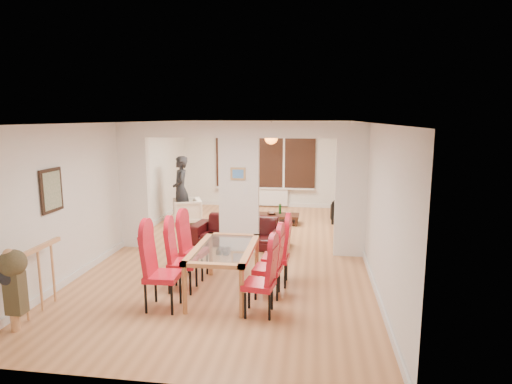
% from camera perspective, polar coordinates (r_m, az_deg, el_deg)
% --- Properties ---
extents(floor, '(5.00, 9.00, 0.01)m').
position_cam_1_polar(floor, '(8.87, -2.22, -7.78)').
color(floor, '#C07E4D').
rests_on(floor, ground).
extents(room_walls, '(5.00, 9.00, 2.60)m').
position_cam_1_polar(room_walls, '(8.57, -2.28, 0.54)').
color(room_walls, silver).
rests_on(room_walls, floor).
extents(divider_wall, '(5.00, 0.18, 2.60)m').
position_cam_1_polar(divider_wall, '(8.57, -2.28, 0.54)').
color(divider_wall, white).
rests_on(divider_wall, floor).
extents(bay_window_blinds, '(3.00, 0.08, 1.80)m').
position_cam_1_polar(bay_window_blinds, '(12.90, 1.21, 4.60)').
color(bay_window_blinds, black).
rests_on(bay_window_blinds, room_walls).
extents(radiator, '(1.40, 0.08, 0.50)m').
position_cam_1_polar(radiator, '(13.03, 1.17, -0.68)').
color(radiator, white).
rests_on(radiator, floor).
extents(pendant_light, '(0.36, 0.36, 0.36)m').
position_cam_1_polar(pendant_light, '(11.69, 2.04, 7.24)').
color(pendant_light, orange).
rests_on(pendant_light, room_walls).
extents(stair_newel, '(0.40, 1.20, 1.10)m').
position_cam_1_polar(stair_newel, '(6.70, -27.14, -9.89)').
color(stair_newel, tan).
rests_on(stair_newel, floor).
extents(wall_poster, '(0.04, 0.52, 0.67)m').
position_cam_1_polar(wall_poster, '(7.21, -25.62, 0.20)').
color(wall_poster, gray).
rests_on(wall_poster, room_walls).
extents(pillar_photo, '(0.30, 0.03, 0.25)m').
position_cam_1_polar(pillar_photo, '(8.43, -2.41, 2.44)').
color(pillar_photo, '#4C8CD8').
rests_on(pillar_photo, divider_wall).
extents(dining_table, '(0.90, 1.60, 0.75)m').
position_cam_1_polar(dining_table, '(6.70, -4.25, -10.38)').
color(dining_table, '#BA7644').
rests_on(dining_table, floor).
extents(dining_chair_la, '(0.47, 0.47, 1.14)m').
position_cam_1_polar(dining_chair_la, '(6.27, -12.36, -10.13)').
color(dining_chair_la, red).
rests_on(dining_chair_la, floor).
extents(dining_chair_lb, '(0.45, 0.45, 1.05)m').
position_cam_1_polar(dining_chair_lb, '(6.85, -9.79, -8.72)').
color(dining_chair_lb, red).
rests_on(dining_chair_lb, floor).
extents(dining_chair_lc, '(0.47, 0.47, 1.04)m').
position_cam_1_polar(dining_chair_lc, '(7.36, -8.18, -7.37)').
color(dining_chair_lc, red).
rests_on(dining_chair_lc, floor).
extents(dining_chair_ra, '(0.46, 0.46, 1.02)m').
position_cam_1_polar(dining_chair_ra, '(5.98, 0.39, -11.53)').
color(dining_chair_ra, red).
rests_on(dining_chair_ra, floor).
extents(dining_chair_rb, '(0.45, 0.45, 1.01)m').
position_cam_1_polar(dining_chair_rb, '(6.55, 1.56, -9.60)').
color(dining_chair_rb, red).
rests_on(dining_chair_rb, floor).
extents(dining_chair_rc, '(0.44, 0.44, 1.05)m').
position_cam_1_polar(dining_chair_rc, '(7.01, 2.64, -8.15)').
color(dining_chair_rc, red).
rests_on(dining_chair_rc, floor).
extents(sofa, '(2.14, 1.09, 0.60)m').
position_cam_1_polar(sofa, '(9.18, -2.22, -5.22)').
color(sofa, black).
rests_on(sofa, floor).
extents(armchair, '(0.90, 0.91, 0.65)m').
position_cam_1_polar(armchair, '(11.13, -9.18, -2.52)').
color(armchair, '#F4E3CE').
rests_on(armchair, floor).
extents(person, '(0.74, 0.62, 1.73)m').
position_cam_1_polar(person, '(11.14, -10.00, 0.30)').
color(person, black).
rests_on(person, floor).
extents(television, '(1.02, 0.39, 0.59)m').
position_cam_1_polar(television, '(11.53, 10.23, -2.26)').
color(television, black).
rests_on(television, floor).
extents(coffee_table, '(1.09, 0.57, 0.25)m').
position_cam_1_polar(coffee_table, '(11.01, 2.94, -3.61)').
color(coffee_table, '#361C12').
rests_on(coffee_table, floor).
extents(bottle, '(0.07, 0.07, 0.27)m').
position_cam_1_polar(bottle, '(11.03, 3.22, -2.22)').
color(bottle, '#143F19').
rests_on(bottle, coffee_table).
extents(bowl, '(0.23, 0.23, 0.06)m').
position_cam_1_polar(bowl, '(10.94, 2.07, -2.88)').
color(bowl, '#361C12').
rests_on(bowl, coffee_table).
extents(shoes, '(0.24, 0.26, 0.10)m').
position_cam_1_polar(shoes, '(8.65, -4.38, -7.92)').
color(shoes, black).
rests_on(shoes, floor).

